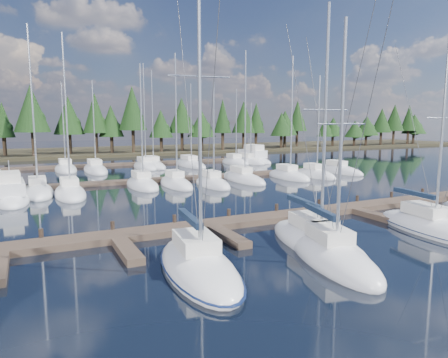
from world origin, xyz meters
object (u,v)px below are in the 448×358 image
front_sailboat_2 (332,256)px  front_sailboat_4 (429,227)px  front_sailboat_3 (316,242)px  motor_yacht_right (252,159)px  front_sailboat_1 (198,266)px  main_dock (289,218)px  motor_yacht_left (11,196)px

front_sailboat_2 → front_sailboat_4: size_ratio=0.95×
front_sailboat_3 → motor_yacht_right: (21.40, 43.97, 0.27)m
front_sailboat_3 → front_sailboat_2: bearing=-110.4°
front_sailboat_1 → main_dock: bearing=33.3°
main_dock → front_sailboat_4: size_ratio=3.38×
front_sailboat_2 → front_sailboat_3: front_sailboat_3 is taller
front_sailboat_1 → front_sailboat_2: bearing=-13.9°
main_dock → motor_yacht_left: size_ratio=5.00×
main_dock → front_sailboat_3: bearing=-111.3°
front_sailboat_3 → front_sailboat_4: (8.50, -0.68, -0.00)m
front_sailboat_1 → front_sailboat_4: (15.89, -0.04, -0.02)m
front_sailboat_2 → motor_yacht_left: bearing=121.2°
front_sailboat_1 → front_sailboat_3: (7.39, 0.63, -0.01)m
front_sailboat_4 → motor_yacht_right: bearing=73.9°
front_sailboat_3 → front_sailboat_4: 8.53m
main_dock → motor_yacht_right: size_ratio=4.22×
motor_yacht_right → front_sailboat_2: bearing=-115.7°
main_dock → front_sailboat_1: bearing=-146.7°
front_sailboat_2 → motor_yacht_left: 28.80m
front_sailboat_4 → motor_yacht_right: (12.90, 44.65, 0.27)m
main_dock → motor_yacht_right: bearing=63.4°
front_sailboat_1 → motor_yacht_left: size_ratio=1.82×
main_dock → front_sailboat_4: (6.30, -6.34, 0.07)m
motor_yacht_left → motor_yacht_right: 43.00m
front_sailboat_3 → front_sailboat_4: size_ratio=1.05×
front_sailboat_4 → front_sailboat_1: bearing=179.8°
front_sailboat_3 → motor_yacht_left: size_ratio=1.56×
motor_yacht_right → front_sailboat_1: bearing=-122.8°
front_sailboat_2 → main_dock: bearing=69.0°
front_sailboat_2 → front_sailboat_1: bearing=166.1°
main_dock → front_sailboat_2: (-3.05, -7.91, 0.08)m
main_dock → motor_yacht_left: (-17.98, 16.71, 0.28)m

